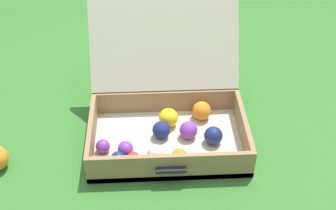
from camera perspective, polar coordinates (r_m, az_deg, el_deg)
ground_plane at (r=1.82m, az=2.88°, el=-5.36°), size 16.00×16.00×0.00m
open_suitcase at (r=1.82m, az=-0.07°, el=-0.91°), size 0.61×0.62×0.46m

